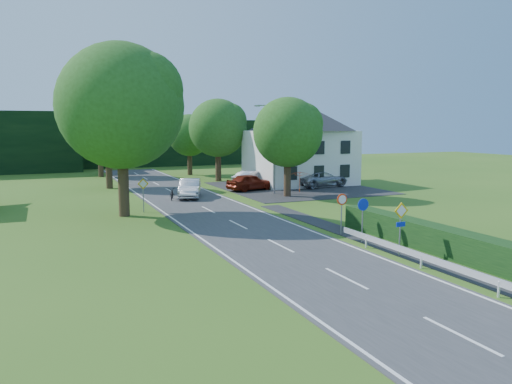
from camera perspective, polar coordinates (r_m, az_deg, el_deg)
name	(u,v)px	position (r m, az deg, el deg)	size (l,w,h in m)	color
ground	(460,336)	(16.38, 22.29, -15.03)	(160.00, 160.00, 0.00)	#355F1B
road	(227,219)	(32.94, -3.34, -3.13)	(7.00, 80.00, 0.04)	#38383B
parking_pad	(296,188)	(49.54, 4.58, 0.48)	(14.00, 16.00, 0.04)	black
line_edge_left	(179,223)	(32.00, -8.83, -3.48)	(0.12, 80.00, 0.01)	white
line_edge_right	(272,215)	(34.16, 1.79, -2.69)	(0.12, 80.00, 0.01)	white
line_centre	(227,219)	(32.94, -3.34, -3.08)	(0.12, 80.00, 0.01)	white
tree_main	(122,130)	(34.80, -15.11, 6.81)	(9.40, 9.40, 11.64)	#234D17
tree_left_far	(108,145)	(50.82, -16.56, 5.20)	(7.00, 7.00, 8.58)	#234D17
tree_right_far	(218,140)	(55.47, -4.36, 5.93)	(7.40, 7.40, 9.09)	#234D17
tree_left_back	(100,143)	(62.81, -17.41, 5.33)	(6.60, 6.60, 8.07)	#234D17
tree_right_back	(190,145)	(62.83, -7.61, 5.38)	(6.20, 6.20, 7.56)	#234D17
tree_right_mid	(288,147)	(43.15, 3.63, 5.12)	(7.00, 7.00, 8.58)	#234D17
treeline_right	(174,143)	(78.81, -9.38, 5.58)	(30.00, 5.00, 7.00)	black
house_white	(300,142)	(52.78, 5.03, 5.69)	(10.60, 8.40, 8.60)	white
streetlight	(273,145)	(44.74, 1.97, 5.45)	(2.03, 0.18, 8.00)	gray
sign_priority_right	(401,219)	(24.35, 16.22, -2.99)	(0.78, 0.09, 2.59)	gray
sign_roundabout	(363,212)	(26.71, 12.12, -2.21)	(0.64, 0.08, 2.37)	gray
sign_speed_limit	(342,204)	(28.32, 9.79, -1.40)	(0.64, 0.11, 2.37)	gray
sign_priority_left	(143,188)	(36.28, -12.77, 0.41)	(0.78, 0.09, 2.44)	gray
moving_car	(190,188)	(42.97, -7.58, 0.44)	(1.68, 4.81, 1.58)	silver
motorcycle	(172,193)	(41.97, -9.56, -0.14)	(0.70, 2.02, 1.06)	black
parked_car_red	(250,182)	(47.34, -0.73, 1.15)	(1.86, 4.63, 1.58)	maroon
parked_car_silver_a	(252,178)	(50.59, -0.42, 1.57)	(1.66, 4.77, 1.57)	#B2B1B6
parked_car_silver_b	(321,179)	(50.42, 7.45, 1.49)	(2.62, 5.68, 1.58)	#A3A2A9
parasol	(300,182)	(46.18, 5.06, 1.19)	(2.11, 2.15, 1.93)	#C93E10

